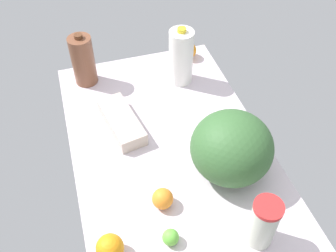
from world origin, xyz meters
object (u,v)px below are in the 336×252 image
at_px(watermelon, 232,148).
at_px(egg_carton, 122,122).
at_px(lime_far_back, 171,237).
at_px(orange_loose, 110,248).
at_px(orange_near_front, 188,50).
at_px(orange_by_jug, 163,199).
at_px(chocolate_milk_jug, 83,60).
at_px(tumbler_cup, 263,223).
at_px(milk_jug, 181,57).

distance_m(watermelon, egg_carton, 0.48).
relative_size(lime_far_back, orange_loose, 0.62).
bearing_deg(orange_near_front, watermelon, -6.76).
height_order(orange_by_jug, lime_far_back, orange_by_jug).
xyz_separation_m(watermelon, chocolate_milk_jug, (-0.67, -0.43, -0.01)).
bearing_deg(lime_far_back, chocolate_milk_jug, -170.96).
distance_m(watermelon, chocolate_milk_jug, 0.80).
relative_size(chocolate_milk_jug, orange_near_front, 3.04).
bearing_deg(lime_far_back, orange_loose, -93.73).
relative_size(watermelon, orange_loose, 3.35).
xyz_separation_m(watermelon, egg_carton, (-0.33, -0.33, -0.10)).
height_order(tumbler_cup, chocolate_milk_jug, chocolate_milk_jug).
distance_m(egg_carton, orange_near_front, 0.57).
xyz_separation_m(tumbler_cup, orange_loose, (-0.08, -0.47, -0.05)).
xyz_separation_m(egg_carton, lime_far_back, (0.55, 0.04, -0.00)).
distance_m(chocolate_milk_jug, orange_by_jug, 0.77).
distance_m(orange_loose, orange_near_front, 1.07).
bearing_deg(chocolate_milk_jug, orange_by_jug, 11.70).
height_order(tumbler_cup, orange_loose, tumbler_cup).
relative_size(orange_by_jug, orange_near_front, 0.89).
xyz_separation_m(watermelon, lime_far_back, (0.21, -0.29, -0.10)).
height_order(chocolate_milk_jug, orange_by_jug, chocolate_milk_jug).
height_order(lime_far_back, orange_near_front, orange_near_front).
height_order(orange_loose, orange_near_front, orange_loose).
xyz_separation_m(chocolate_milk_jug, orange_near_front, (-0.04, 0.52, -0.08)).
xyz_separation_m(lime_far_back, orange_near_front, (-0.93, 0.37, 0.01)).
bearing_deg(lime_far_back, watermelon, 126.41).
bearing_deg(orange_near_front, egg_carton, -47.80).
bearing_deg(orange_near_front, milk_jug, -29.97).
height_order(egg_carton, orange_loose, orange_loose).
height_order(egg_carton, orange_near_front, orange_near_front).
bearing_deg(tumbler_cup, egg_carton, -152.54).
xyz_separation_m(milk_jug, orange_by_jug, (0.63, -0.27, -0.09)).
height_order(watermelon, tumbler_cup, watermelon).
xyz_separation_m(egg_carton, orange_by_jug, (0.41, 0.06, 0.01)).
bearing_deg(milk_jug, watermelon, 0.66).
distance_m(egg_carton, orange_loose, 0.55).
bearing_deg(tumbler_cup, watermelon, 177.13).
bearing_deg(orange_by_jug, milk_jug, 156.80).
bearing_deg(egg_carton, tumbler_cup, 16.77).
relative_size(egg_carton, orange_near_front, 3.37).
bearing_deg(milk_jug, chocolate_milk_jug, -105.59).
bearing_deg(watermelon, orange_loose, -67.34).
bearing_deg(egg_carton, orange_by_jug, -2.50).
height_order(tumbler_cup, egg_carton, tumbler_cup).
distance_m(tumbler_cup, chocolate_milk_jug, 1.04).
bearing_deg(milk_jug, orange_near_front, 150.03).
distance_m(watermelon, tumbler_cup, 0.29).
height_order(milk_jug, orange_by_jug, milk_jug).
relative_size(tumbler_cup, orange_near_front, 2.35).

